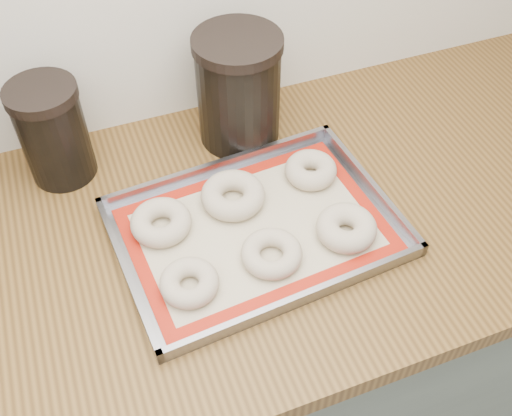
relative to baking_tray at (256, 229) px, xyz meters
name	(u,v)px	position (x,y,z in m)	size (l,w,h in m)	color
cabinet	(159,383)	(-0.22, 0.03, -0.48)	(3.00, 0.65, 0.86)	slate
countertop	(126,262)	(-0.22, 0.03, -0.03)	(3.06, 0.68, 0.04)	brown
baking_tray	(256,229)	(0.00, 0.00, 0.00)	(0.48, 0.36, 0.03)	gray
baking_mat	(256,230)	(0.00, 0.00, 0.00)	(0.44, 0.32, 0.00)	#C6B793
bagel_front_left	(189,283)	(-0.14, -0.08, 0.01)	(0.09, 0.09, 0.03)	#C0AE94
bagel_front_mid	(272,254)	(0.00, -0.07, 0.01)	(0.10, 0.10, 0.03)	#C0AE94
bagel_front_right	(346,228)	(0.14, -0.06, 0.02)	(0.10, 0.10, 0.04)	#C0AE94
bagel_back_left	(161,222)	(-0.15, 0.06, 0.02)	(0.10, 0.10, 0.04)	#C0AE94
bagel_back_mid	(233,195)	(-0.02, 0.07, 0.02)	(0.11, 0.11, 0.04)	#C0AE94
bagel_back_right	(311,170)	(0.14, 0.08, 0.02)	(0.09, 0.09, 0.04)	#C0AE94
canister_mid	(53,132)	(-0.28, 0.26, 0.09)	(0.12, 0.12, 0.19)	black
canister_right	(239,89)	(0.06, 0.24, 0.10)	(0.16, 0.16, 0.22)	black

